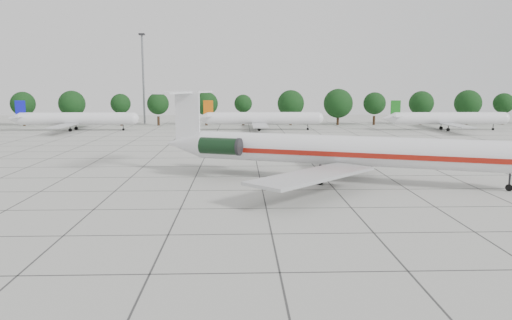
# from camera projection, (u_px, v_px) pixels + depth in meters

# --- Properties ---
(ground) EXTENTS (260.00, 260.00, 0.00)m
(ground) POSITION_uv_depth(u_px,v_px,m) (262.00, 190.00, 54.46)
(ground) COLOR #AFAFA7
(ground) RESTS_ON ground
(apron_joints) EXTENTS (170.00, 170.00, 0.02)m
(apron_joints) POSITION_uv_depth(u_px,v_px,m) (258.00, 167.00, 69.28)
(apron_joints) COLOR #383838
(apron_joints) RESTS_ON ground
(main_airliner) EXTENTS (44.03, 33.46, 10.61)m
(main_airliner) POSITION_uv_depth(u_px,v_px,m) (330.00, 149.00, 59.43)
(main_airliner) COLOR silver
(main_airliner) RESTS_ON ground
(bg_airliner_b) EXTENTS (28.24, 27.20, 7.40)m
(bg_airliner_b) POSITION_uv_depth(u_px,v_px,m) (76.00, 119.00, 121.82)
(bg_airliner_b) COLOR silver
(bg_airliner_b) RESTS_ON ground
(bg_airliner_c) EXTENTS (28.24, 27.20, 7.40)m
(bg_airliner_c) POSITION_uv_depth(u_px,v_px,m) (262.00, 119.00, 123.21)
(bg_airliner_c) COLOR silver
(bg_airliner_c) RESTS_ON ground
(bg_airliner_d) EXTENTS (28.24, 27.20, 7.40)m
(bg_airliner_d) POSITION_uv_depth(u_px,v_px,m) (448.00, 119.00, 122.85)
(bg_airliner_d) COLOR silver
(bg_airliner_d) RESTS_ON ground
(tree_line) EXTENTS (249.86, 8.44, 10.22)m
(tree_line) POSITION_uv_depth(u_px,v_px,m) (206.00, 104.00, 137.13)
(tree_line) COLOR #332114
(tree_line) RESTS_ON ground
(floodlight_mast) EXTENTS (1.60, 1.60, 25.45)m
(floodlight_mast) POSITION_uv_depth(u_px,v_px,m) (143.00, 73.00, 142.19)
(floodlight_mast) COLOR slate
(floodlight_mast) RESTS_ON ground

